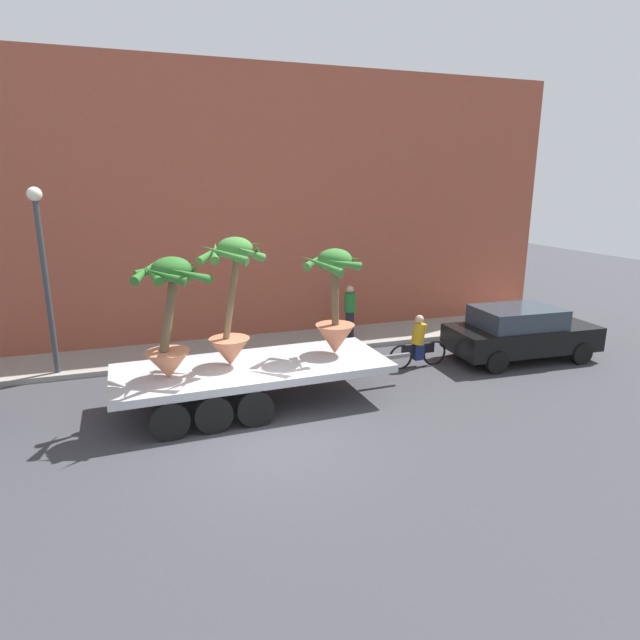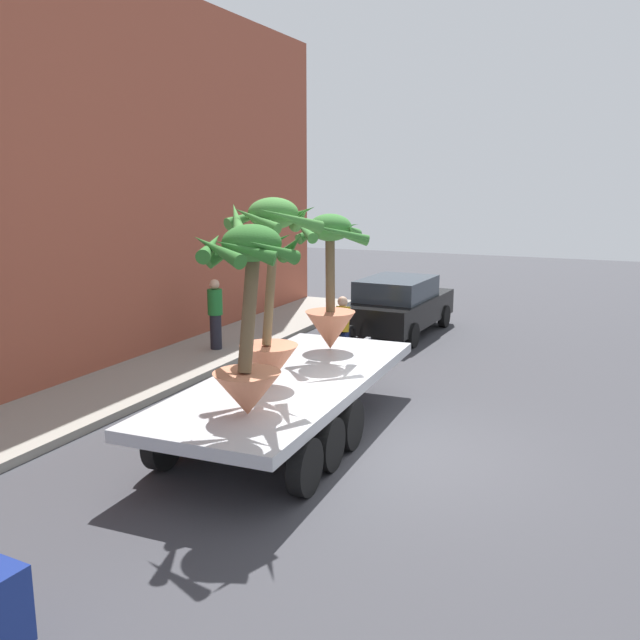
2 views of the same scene
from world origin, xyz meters
name	(u,v)px [view 2 (image 2 of 2)]	position (x,y,z in m)	size (l,w,h in m)	color
ground_plane	(397,452)	(0.00, 0.00, 0.00)	(60.00, 60.00, 0.00)	#38383D
sidewalk	(93,398)	(0.00, 6.10, 0.07)	(24.00, 2.20, 0.15)	gray
building_facade	(9,173)	(0.00, 7.80, 4.31)	(24.00, 1.20, 8.62)	#9E4C38
flatbed_trailer	(284,394)	(-0.21, 1.88, 0.78)	(7.33, 2.65, 0.98)	#B7BABF
potted_palm_rear	(330,286)	(2.12, 2.07, 2.21)	(1.48, 1.66, 2.59)	#B26647
potted_palm_middle	(249,316)	(-1.75, 1.61, 2.36)	(1.68, 1.66, 2.62)	#C17251
potted_palm_front	(270,292)	(-0.36, 2.02, 2.46)	(1.56, 1.71, 2.94)	#B26647
cyclist	(342,331)	(4.99, 2.98, 0.67)	(1.84, 0.35, 1.54)	black
parked_car	(398,305)	(8.14, 2.61, 0.83)	(4.39, 2.10, 1.58)	black
pedestrian_near_gate	(215,313)	(4.09, 5.93, 1.04)	(0.36, 0.36, 1.71)	black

